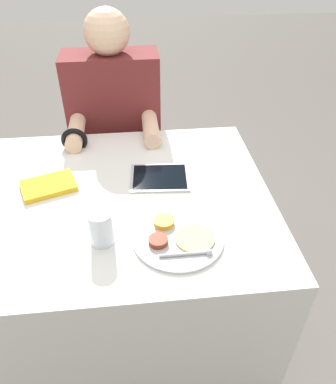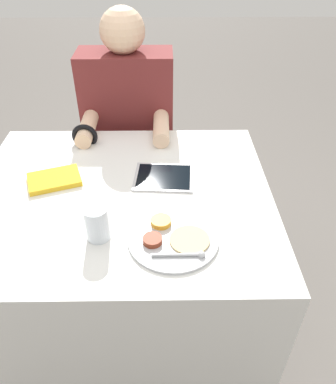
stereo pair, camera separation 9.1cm
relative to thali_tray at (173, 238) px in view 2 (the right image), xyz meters
name	(u,v)px [view 2 (the right image)]	position (x,y,z in m)	size (l,w,h in m)	color
ground_plane	(133,318)	(-0.18, 0.24, -0.78)	(12.00, 12.00, 0.00)	#605B56
dining_table	(127,265)	(-0.18, 0.24, -0.39)	(1.08, 0.92, 0.77)	silver
thali_tray	(173,238)	(0.00, 0.00, 0.00)	(0.28, 0.28, 0.03)	#B7BABF
red_notebook	(54,180)	(-0.43, 0.31, 0.00)	(0.22, 0.18, 0.02)	silver
tablet_device	(164,177)	(-0.03, 0.33, 0.00)	(0.23, 0.19, 0.01)	#B7B7BC
person_diner	(130,146)	(-0.20, 0.87, -0.19)	(0.44, 0.45, 1.26)	black
drinking_glass	(97,223)	(-0.23, 0.02, 0.05)	(0.07, 0.07, 0.11)	silver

